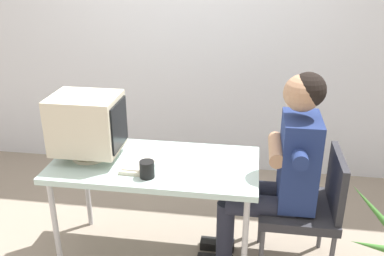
{
  "coord_description": "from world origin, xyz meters",
  "views": [
    {
      "loc": [
        0.59,
        -2.32,
        1.96
      ],
      "look_at": [
        0.24,
        0.0,
        0.97
      ],
      "focal_mm": 39.34,
      "sensor_mm": 36.0,
      "label": 1
    }
  ],
  "objects_px": {
    "office_chair": "(307,203)",
    "person_seated": "(280,166)",
    "keyboard": "(142,159)",
    "desk_mug": "(147,169)",
    "desk": "(155,170)",
    "crt_monitor": "(87,123)"
  },
  "relations": [
    {
      "from": "office_chair",
      "to": "person_seated",
      "type": "bearing_deg",
      "value": 180.0
    },
    {
      "from": "keyboard",
      "to": "person_seated",
      "type": "distance_m",
      "value": 0.87
    },
    {
      "from": "keyboard",
      "to": "person_seated",
      "type": "height_order",
      "value": "person_seated"
    },
    {
      "from": "office_chair",
      "to": "desk_mug",
      "type": "relative_size",
      "value": 8.13
    },
    {
      "from": "keyboard",
      "to": "desk_mug",
      "type": "bearing_deg",
      "value": -66.54
    },
    {
      "from": "desk",
      "to": "office_chair",
      "type": "bearing_deg",
      "value": 1.81
    },
    {
      "from": "desk",
      "to": "person_seated",
      "type": "relative_size",
      "value": 0.98
    },
    {
      "from": "office_chair",
      "to": "person_seated",
      "type": "distance_m",
      "value": 0.31
    },
    {
      "from": "crt_monitor",
      "to": "keyboard",
      "type": "bearing_deg",
      "value": -0.18
    },
    {
      "from": "keyboard",
      "to": "desk_mug",
      "type": "height_order",
      "value": "desk_mug"
    },
    {
      "from": "desk",
      "to": "keyboard",
      "type": "height_order",
      "value": "keyboard"
    },
    {
      "from": "crt_monitor",
      "to": "keyboard",
      "type": "distance_m",
      "value": 0.41
    },
    {
      "from": "keyboard",
      "to": "office_chair",
      "type": "distance_m",
      "value": 1.09
    },
    {
      "from": "keyboard",
      "to": "desk_mug",
      "type": "relative_size",
      "value": 3.95
    },
    {
      "from": "crt_monitor",
      "to": "desk",
      "type": "bearing_deg",
      "value": -0.43
    },
    {
      "from": "keyboard",
      "to": "desk_mug",
      "type": "distance_m",
      "value": 0.21
    },
    {
      "from": "person_seated",
      "to": "desk_mug",
      "type": "relative_size",
      "value": 13.02
    },
    {
      "from": "crt_monitor",
      "to": "desk_mug",
      "type": "height_order",
      "value": "crt_monitor"
    },
    {
      "from": "office_chair",
      "to": "desk_mug",
      "type": "xyz_separation_m",
      "value": [
        -0.97,
        -0.22,
        0.28
      ]
    },
    {
      "from": "keyboard",
      "to": "office_chair",
      "type": "bearing_deg",
      "value": 1.55
    },
    {
      "from": "desk",
      "to": "desk_mug",
      "type": "distance_m",
      "value": 0.22
    },
    {
      "from": "person_seated",
      "to": "office_chair",
      "type": "bearing_deg",
      "value": -0.0
    }
  ]
}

